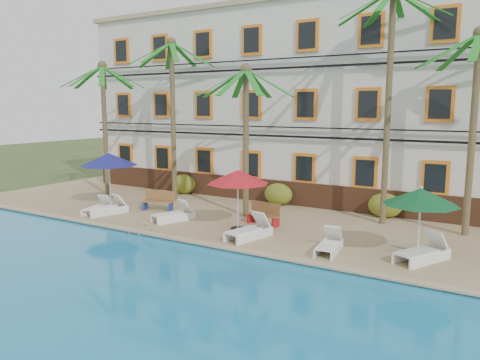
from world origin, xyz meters
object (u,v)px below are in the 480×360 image
Objects in this scene: pool_ladder at (140,233)px; umbrella_red at (238,177)px; lounger_b at (107,208)px; bench_left at (158,200)px; palm_e at (475,103)px; lounger_c at (174,214)px; palm_b at (173,97)px; palm_a at (104,109)px; umbrella_blue at (109,160)px; umbrella_green at (421,197)px; lounger_e at (329,244)px; lounger_f at (423,252)px; bench_right at (264,214)px; palm_d at (390,77)px; lounger_a at (98,208)px; lounger_d at (249,230)px; palm_c at (246,118)px.

umbrella_red is at bearing 39.61° from pool_ladder.
bench_left is (1.48, 1.85, 0.17)m from lounger_b.
palm_e is 3.90× the size of lounger_c.
palm_b is 1.08× the size of palm_e.
umbrella_red is at bearing -14.86° from palm_a.
palm_e reaches higher than pool_ladder.
bench_left is at bearing 120.92° from pool_ladder.
umbrella_green is (14.53, -0.61, -0.29)m from umbrella_blue.
lounger_e is 0.85× the size of lounger_f.
umbrella_red is 1.61× the size of bench_right.
palm_d is 3.88× the size of umbrella_red.
palm_a is 3.62× the size of lounger_b.
palm_a is at bearing -175.01° from palm_d.
umbrella_red is 1.18× the size of lounger_f.
pool_ladder is at bearing -149.95° from palm_e.
lounger_a is at bearing -102.46° from palm_b.
umbrella_blue is 3.70× the size of pool_ladder.
palm_a reaches higher than umbrella_blue.
lounger_c is 10.24m from lounger_f.
umbrella_green is 14.17m from lounger_a.
palm_b reaches higher than palm_e.
palm_a is 0.76× the size of palm_d.
lounger_a is 0.84× the size of lounger_d.
lounger_a is 4.46m from pool_ladder.
palm_a reaches higher than lounger_a.
umbrella_green is (7.86, -2.42, -2.36)m from palm_c.
lounger_b is at bearing -177.95° from lounger_f.
lounger_b is at bearing 154.51° from pool_ladder.
palm_a reaches higher than lounger_b.
umbrella_green is 10.36m from pool_ladder.
palm_a reaches higher than pool_ladder.
palm_c is 6.76m from pool_ladder.
palm_d is 13.39m from umbrella_blue.
palm_a reaches higher than bench_right.
pool_ladder is at bearing -85.87° from lounger_c.
umbrella_red is (0.94, -2.24, -2.28)m from palm_c.
pool_ladder is at bearing -157.89° from lounger_d.
umbrella_green is 1.55× the size of bench_right.
lounger_b is 1.29× the size of bench_left.
lounger_d is (-3.71, -4.87, -5.79)m from palm_d.
palm_a is 4.67× the size of bench_left.
lounger_a is at bearing -48.51° from palm_a.
palm_c reaches higher than umbrella_red.
umbrella_blue is at bearing -174.04° from bench_right.
lounger_d is 1.36× the size of bench_right.
palm_a is at bearing -176.47° from palm_e.
palm_b reaches higher than lounger_d.
palm_e is 2.83× the size of umbrella_blue.
palm_d reaches higher than bench_right.
palm_b is 11.28× the size of pool_ladder.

